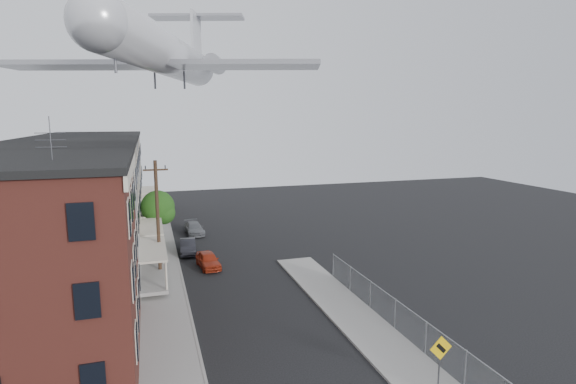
% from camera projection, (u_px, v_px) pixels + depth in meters
% --- Properties ---
extents(sidewalk_left, '(3.00, 62.00, 0.12)m').
position_uv_depth(sidewalk_left, '(160.00, 254.00, 40.04)').
color(sidewalk_left, gray).
rests_on(sidewalk_left, ground).
extents(sidewalk_right, '(3.00, 26.00, 0.12)m').
position_uv_depth(sidewalk_right, '(363.00, 325.00, 26.35)').
color(sidewalk_right, gray).
rests_on(sidewalk_right, ground).
extents(curb_left, '(0.15, 62.00, 0.14)m').
position_uv_depth(curb_left, '(176.00, 253.00, 40.47)').
color(curb_left, gray).
rests_on(curb_left, ground).
extents(curb_right, '(0.15, 26.00, 0.14)m').
position_uv_depth(curb_right, '(340.00, 328.00, 25.92)').
color(curb_right, gray).
rests_on(curb_right, ground).
extents(corner_building, '(10.31, 12.30, 12.15)m').
position_uv_depth(corner_building, '(23.00, 265.00, 21.29)').
color(corner_building, '#371411').
rests_on(corner_building, ground).
extents(row_house_a, '(11.98, 7.00, 10.30)m').
position_uv_depth(row_house_a, '(60.00, 222.00, 30.25)').
color(row_house_a, slate).
rests_on(row_house_a, ground).
extents(row_house_b, '(11.98, 7.00, 10.30)m').
position_uv_depth(row_house_b, '(75.00, 204.00, 36.83)').
color(row_house_b, '#6F6558').
rests_on(row_house_b, ground).
extents(row_house_c, '(11.98, 7.00, 10.30)m').
position_uv_depth(row_house_c, '(86.00, 191.00, 43.42)').
color(row_house_c, slate).
rests_on(row_house_c, ground).
extents(row_house_d, '(11.98, 7.00, 10.30)m').
position_uv_depth(row_house_d, '(94.00, 181.00, 50.01)').
color(row_house_d, '#6F6558').
rests_on(row_house_d, ground).
extents(row_house_e, '(11.98, 7.00, 10.30)m').
position_uv_depth(row_house_e, '(100.00, 174.00, 56.60)').
color(row_house_e, slate).
rests_on(row_house_e, ground).
extents(chainlink_fence, '(0.06, 18.06, 1.90)m').
position_uv_depth(chainlink_fence, '(395.00, 314.00, 25.70)').
color(chainlink_fence, gray).
rests_on(chainlink_fence, ground).
extents(warning_sign, '(1.10, 0.11, 2.80)m').
position_uv_depth(warning_sign, '(440.00, 356.00, 19.47)').
color(warning_sign, '#515156').
rests_on(warning_sign, ground).
extents(utility_pole, '(1.80, 0.26, 9.00)m').
position_uv_depth(utility_pole, '(158.00, 218.00, 33.61)').
color(utility_pole, black).
rests_on(utility_pole, ground).
extents(street_tree, '(3.22, 3.20, 5.20)m').
position_uv_depth(street_tree, '(159.00, 208.00, 43.25)').
color(street_tree, black).
rests_on(street_tree, ground).
extents(car_near, '(1.91, 3.90, 1.28)m').
position_uv_depth(car_near, '(208.00, 260.00, 36.55)').
color(car_near, '#A22C14').
rests_on(car_near, ground).
extents(car_mid, '(1.59, 3.91, 1.26)m').
position_uv_depth(car_mid, '(188.00, 246.00, 40.43)').
color(car_mid, black).
rests_on(car_mid, ground).
extents(car_far, '(2.03, 4.34, 1.23)m').
position_uv_depth(car_far, '(194.00, 228.00, 47.18)').
color(car_far, slate).
rests_on(car_far, ground).
extents(airplane, '(22.67, 25.94, 7.53)m').
position_uv_depth(airplane, '(167.00, 55.00, 33.56)').
color(airplane, silver).
rests_on(airplane, ground).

